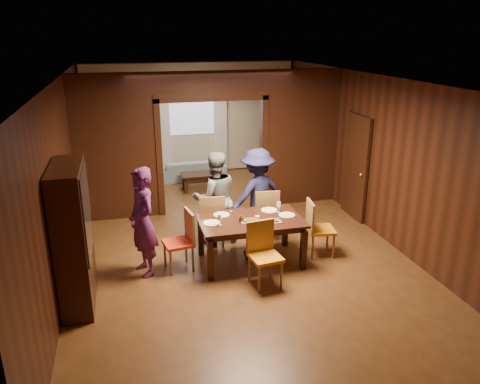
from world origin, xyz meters
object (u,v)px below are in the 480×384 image
object	(u,v)px
person_purple	(143,222)
person_grey	(215,198)
person_navy	(257,194)
chair_far_r	(265,213)
sofa	(191,169)
chair_right	(321,228)
chair_near	(265,255)
chair_left	(178,241)
chair_far_l	(212,219)
coffee_table	(198,182)
dining_table	(250,240)
hutch	(73,237)

from	to	relation	value
person_purple	person_grey	distance (m)	1.57
person_navy	chair_far_r	bearing A→B (deg)	140.50
sofa	chair_right	xyz separation A→B (m)	(1.50, -4.80, 0.23)
chair_near	person_purple	bearing A→B (deg)	146.46
chair_left	chair_far_l	distance (m)	1.04
person_purple	coffee_table	world-z (taller)	person_purple
person_purple	chair_far_r	distance (m)	2.40
chair_right	chair_far_l	world-z (taller)	same
coffee_table	chair_far_r	xyz separation A→B (m)	(0.74, -3.02, 0.28)
dining_table	chair_near	bearing A→B (deg)	-88.86
coffee_table	dining_table	bearing A→B (deg)	-86.57
coffee_table	hutch	bearing A→B (deg)	-118.51
dining_table	chair_far_l	world-z (taller)	chair_far_l
person_purple	chair_far_r	xyz separation A→B (m)	(2.22, 0.82, -0.38)
chair_right	chair_far_l	distance (m)	1.91
dining_table	chair_right	bearing A→B (deg)	-1.64
sofa	dining_table	world-z (taller)	dining_table
person_purple	sofa	world-z (taller)	person_purple
person_grey	hutch	xyz separation A→B (m)	(-2.25, -1.49, 0.16)
chair_right	chair_far_r	xyz separation A→B (m)	(-0.72, 0.89, 0.00)
chair_left	sofa	bearing A→B (deg)	159.63
sofa	chair_right	world-z (taller)	chair_right
dining_table	person_navy	bearing A→B (deg)	67.60
coffee_table	chair_far_r	bearing A→B (deg)	-76.20
chair_right	chair_far_l	size ratio (longest dim) A/B	1.00
person_purple	coffee_table	xyz separation A→B (m)	(1.48, 3.85, -0.66)
coffee_table	chair_right	world-z (taller)	chair_right
person_purple	person_grey	bearing A→B (deg)	104.60
person_navy	chair_near	xyz separation A→B (m)	(-0.36, -1.69, -0.36)
dining_table	chair_far_r	xyz separation A→B (m)	(0.51, 0.86, 0.10)
chair_far_r	hutch	xyz separation A→B (m)	(-3.17, -1.44, 0.52)
person_grey	chair_far_r	bearing A→B (deg)	174.14
person_grey	chair_near	xyz separation A→B (m)	(0.42, -1.69, -0.35)
chair_far_l	hutch	distance (m)	2.63
person_navy	chair_far_l	world-z (taller)	person_navy
chair_right	hutch	distance (m)	3.95
chair_right	chair_left	bearing A→B (deg)	96.46
hutch	person_navy	bearing A→B (deg)	26.16
person_grey	chair_far_l	distance (m)	0.38
person_grey	chair_far_r	size ratio (longest dim) A/B	1.73
chair_left	chair_far_r	world-z (taller)	same
hutch	dining_table	bearing A→B (deg)	12.33
chair_far_l	person_navy	bearing A→B (deg)	-165.37
dining_table	chair_right	size ratio (longest dim) A/B	1.72
person_navy	person_purple	bearing A→B (deg)	3.48
person_grey	chair_near	bearing A→B (deg)	101.31
person_purple	chair_near	size ratio (longest dim) A/B	1.78
person_grey	coffee_table	size ratio (longest dim) A/B	2.10
chair_right	person_grey	bearing A→B (deg)	68.11
chair_near	person_navy	bearing A→B (deg)	69.70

